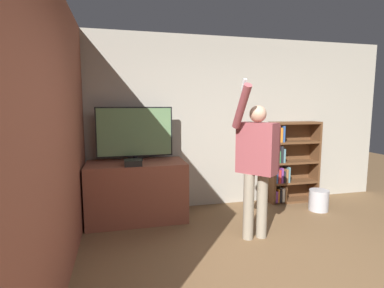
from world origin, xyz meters
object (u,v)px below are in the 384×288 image
bookshelf (289,164)px  person (257,159)px  waste_bin (319,200)px  television (135,133)px  game_console (133,163)px

bookshelf → person: person is taller
bookshelf → waste_bin: 0.75m
television → game_console: 0.51m
person → waste_bin: size_ratio=5.93×
bookshelf → person: 1.71m
game_console → bookshelf: bearing=9.8°
game_console → bookshelf: bookshelf is taller
person → game_console: bearing=-156.2°
person → bookshelf: bearing=96.6°
television → game_console: television is taller
game_console → waste_bin: size_ratio=0.70×
person → waste_bin: 1.75m
television → waste_bin: (2.77, -0.44, -1.07)m
bookshelf → waste_bin: bearing=-67.4°
bookshelf → person: size_ratio=0.71×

